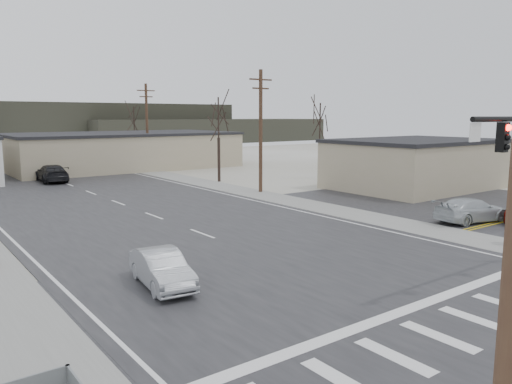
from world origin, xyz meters
The scene contains 17 objects.
ground centered at (0.00, 0.00, 0.00)m, with size 140.00×140.00×0.00m, color silver.
main_road centered at (0.00, 15.00, 0.02)m, with size 18.00×110.00×0.05m, color #252427.
cross_road centered at (0.00, 0.00, 0.02)m, with size 90.00×10.00×0.04m, color #252427.
parking_lot centered at (20.00, 6.00, 0.02)m, with size 18.00×20.00×0.03m, color #252427.
sidewalk_right centered at (10.60, 20.00, 0.03)m, with size 3.00×90.00×0.06m, color gray.
building_right_far centered at (10.00, 44.00, 2.15)m, with size 26.30×14.30×4.30m.
building_lot centered at (24.00, 12.00, 2.16)m, with size 14.30×10.30×4.30m.
upole_right_a centered at (11.50, 18.00, 5.22)m, with size 2.20×0.30×10.00m.
upole_right_b centered at (11.50, 40.00, 5.22)m, with size 2.20×0.30×10.00m.
tree_right_mid centered at (12.50, 26.00, 5.93)m, with size 3.74×3.74×8.33m.
tree_right_far centered at (15.00, 52.00, 5.58)m, with size 3.52×3.52×7.84m.
tree_lot centered at (22.00, 22.00, 5.58)m, with size 3.52×3.52×7.84m.
hill_center centered at (15.00, 96.00, 4.50)m, with size 80.00×18.00×9.00m, color #333026.
hill_right centered at (50.00, 90.00, 2.75)m, with size 60.00×18.00×5.50m, color #333026.
sedan_crossing centered at (-5.44, 1.69, 0.71)m, with size 1.41×4.05×1.33m, color gray.
car_far_a centered at (-0.70, 35.12, 0.87)m, with size 2.31×5.69×1.65m, color black.
car_parked_silver centered at (14.49, 1.10, 0.75)m, with size 1.99×4.91×1.42m, color #AFB6BA.
Camera 1 is at (-13.26, -14.70, 6.31)m, focal length 35.00 mm.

